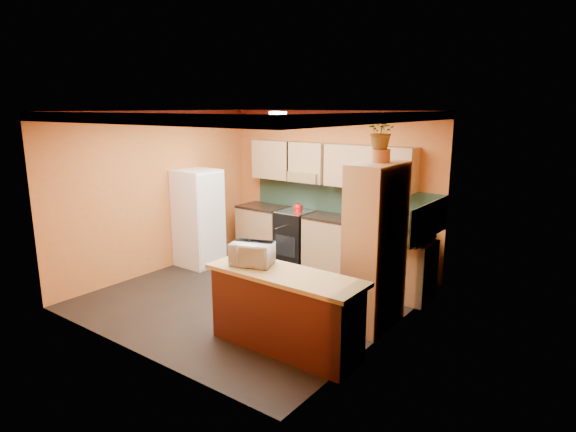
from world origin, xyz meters
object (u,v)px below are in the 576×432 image
object	(u,v)px
base_cabinets_back	(324,242)
fridge	(198,218)
pantry	(375,246)
breakfast_bar	(285,313)
microwave	(252,254)
stove	(295,235)

from	to	relation	value
base_cabinets_back	fridge	world-z (taller)	fridge
fridge	pantry	xyz separation A→B (m)	(3.60, -0.36, 0.20)
fridge	breakfast_bar	bearing A→B (deg)	-26.86
fridge	microwave	distance (m)	3.03
fridge	microwave	world-z (taller)	fridge
pantry	microwave	distance (m)	1.57
fridge	stove	bearing A→B (deg)	45.88
pantry	breakfast_bar	distance (m)	1.44
pantry	microwave	bearing A→B (deg)	-130.35
fridge	breakfast_bar	world-z (taller)	fridge
breakfast_bar	fridge	bearing A→B (deg)	153.14
stove	base_cabinets_back	bearing A→B (deg)	0.00
stove	microwave	size ratio (longest dim) A/B	1.88
stove	fridge	xyz separation A→B (m)	(-1.20, -1.24, 0.39)
stove	fridge	distance (m)	1.77
fridge	breakfast_bar	xyz separation A→B (m)	(3.07, -1.56, -0.41)
stove	fridge	world-z (taller)	fridge
microwave	base_cabinets_back	bearing A→B (deg)	85.50
stove	fridge	bearing A→B (deg)	-134.12
base_cabinets_back	pantry	xyz separation A→B (m)	(1.77, -1.60, 0.61)
base_cabinets_back	fridge	xyz separation A→B (m)	(-1.83, -1.24, 0.41)
base_cabinets_back	pantry	bearing A→B (deg)	-42.16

